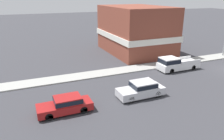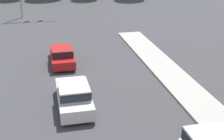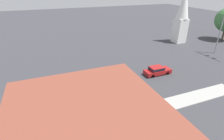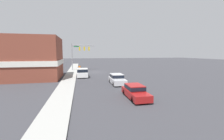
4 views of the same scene
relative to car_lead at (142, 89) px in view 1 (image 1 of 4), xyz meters
name	(u,v)px [view 1 (image 1 of 4)]	position (x,y,z in m)	size (l,w,h in m)	color
sidewalk_curb	(201,59)	(7.57, -15.10, -0.73)	(2.40, 60.00, 0.14)	#9E9E99
car_lead	(142,89)	(0.00, 0.00, 0.00)	(1.90, 4.70, 1.55)	black
car_second_ahead	(66,104)	(-0.15, 7.51, -0.07)	(1.78, 4.64, 1.41)	black
pickup_truck_parked	(175,64)	(5.15, -8.14, 0.09)	(2.04, 5.70, 1.81)	black
corner_brick_building	(135,30)	(15.76, -7.81, 2.97)	(13.27, 9.31, 7.72)	brown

